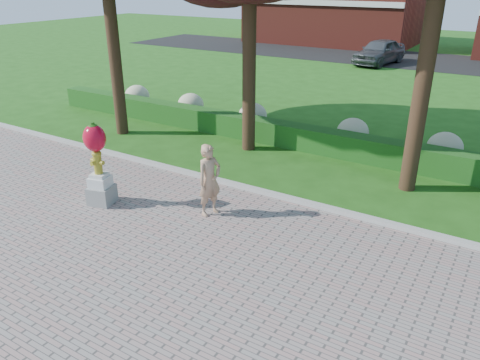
# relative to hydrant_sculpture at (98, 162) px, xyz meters

# --- Properties ---
(ground) EXTENTS (100.00, 100.00, 0.00)m
(ground) POSITION_rel_hydrant_sculpture_xyz_m (3.07, -0.29, -1.20)
(ground) COLOR #1F5114
(ground) RESTS_ON ground
(walkway) EXTENTS (40.00, 14.00, 0.04)m
(walkway) POSITION_rel_hydrant_sculpture_xyz_m (3.07, -4.29, -1.18)
(walkway) COLOR gray
(walkway) RESTS_ON ground
(curb) EXTENTS (40.00, 0.18, 0.15)m
(curb) POSITION_rel_hydrant_sculpture_xyz_m (3.07, 2.71, -1.13)
(curb) COLOR #ADADA5
(curb) RESTS_ON ground
(lawn_hedge) EXTENTS (24.00, 0.70, 0.80)m
(lawn_hedge) POSITION_rel_hydrant_sculpture_xyz_m (3.07, 6.71, -0.80)
(lawn_hedge) COLOR #1E4F16
(lawn_hedge) RESTS_ON ground
(hydrangea_row) EXTENTS (20.10, 1.10, 0.99)m
(hydrangea_row) POSITION_rel_hydrant_sculpture_xyz_m (3.64, 7.71, -0.65)
(hydrangea_row) COLOR beige
(hydrangea_row) RESTS_ON ground
(street) EXTENTS (50.00, 8.00, 0.02)m
(street) POSITION_rel_hydrant_sculpture_xyz_m (3.07, 27.71, -1.19)
(street) COLOR black
(street) RESTS_ON ground
(building_left) EXTENTS (14.00, 8.00, 7.00)m
(building_left) POSITION_rel_hydrant_sculpture_xyz_m (-6.93, 33.71, 2.30)
(building_left) COLOR maroon
(building_left) RESTS_ON ground
(hydrant_sculpture) EXTENTS (0.73, 0.73, 2.20)m
(hydrant_sculpture) POSITION_rel_hydrant_sculpture_xyz_m (0.00, 0.00, 0.00)
(hydrant_sculpture) COLOR gray
(hydrant_sculpture) RESTS_ON walkway
(woman) EXTENTS (0.61, 0.76, 1.83)m
(woman) POSITION_rel_hydrant_sculpture_xyz_m (2.75, 1.00, -0.25)
(woman) COLOR tan
(woman) RESTS_ON walkway
(parked_car) EXTENTS (2.73, 5.06, 1.64)m
(parked_car) POSITION_rel_hydrant_sculpture_xyz_m (-0.03, 24.71, -0.36)
(parked_car) COLOR #464A4E
(parked_car) RESTS_ON street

